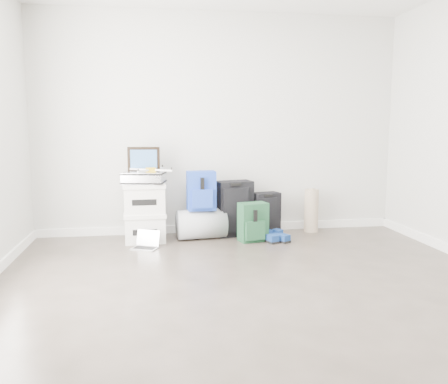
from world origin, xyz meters
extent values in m
plane|color=#352F27|center=(0.00, 0.00, 0.00)|extent=(5.00, 5.00, 0.00)
cube|color=beige|center=(0.00, 2.50, 1.35)|extent=(4.50, 0.02, 2.70)
cube|color=white|center=(0.00, 2.49, 0.05)|extent=(4.50, 0.02, 0.10)
cube|color=silver|center=(-0.93, 2.12, 0.15)|extent=(0.47, 0.38, 0.30)
cube|color=silver|center=(-0.93, 2.12, 0.32)|extent=(0.49, 0.40, 0.05)
cube|color=silver|center=(-0.93, 2.12, 0.49)|extent=(0.47, 0.38, 0.30)
cube|color=silver|center=(-0.93, 2.12, 0.66)|extent=(0.49, 0.40, 0.05)
cube|color=#B2B2B7|center=(-0.93, 2.12, 0.75)|extent=(0.52, 0.42, 0.13)
cube|color=black|center=(-0.93, 2.22, 0.95)|extent=(0.37, 0.08, 0.28)
cube|color=#23588D|center=(-0.93, 2.20, 0.95)|extent=(0.31, 0.05, 0.21)
cube|color=gold|center=(-0.85, 2.10, 0.84)|extent=(0.12, 0.12, 0.05)
cube|color=white|center=(-0.78, 2.21, 0.84)|extent=(0.16, 0.25, 0.02)
cube|color=white|center=(-0.97, 2.17, 0.84)|extent=(0.25, 0.16, 0.02)
cube|color=white|center=(-0.92, 1.98, 0.84)|extent=(0.16, 0.25, 0.02)
cube|color=white|center=(-0.73, 2.03, 0.84)|extent=(0.25, 0.16, 0.02)
cylinder|color=#999DA2|center=(-0.27, 2.15, 0.18)|extent=(0.61, 0.42, 0.35)
cube|color=#1A42AC|center=(-0.27, 2.13, 0.58)|extent=(0.34, 0.22, 0.46)
cube|color=#1A42AC|center=(-0.27, 2.02, 0.50)|extent=(0.24, 0.08, 0.22)
cube|color=black|center=(0.14, 2.26, 0.34)|extent=(0.48, 0.34, 0.67)
cube|color=black|center=(0.14, 2.12, 0.34)|extent=(0.32, 0.10, 0.54)
cube|color=black|center=(0.14, 2.13, 0.65)|extent=(0.13, 0.06, 0.03)
cube|color=#153C26|center=(0.31, 1.94, 0.23)|extent=(0.36, 0.26, 0.45)
cube|color=#153C26|center=(0.31, 1.83, 0.15)|extent=(0.24, 0.12, 0.21)
cube|color=black|center=(0.55, 2.29, 0.26)|extent=(0.37, 0.28, 0.52)
cube|color=black|center=(0.55, 2.18, 0.26)|extent=(0.24, 0.10, 0.41)
cube|color=black|center=(0.55, 2.18, 0.50)|extent=(0.11, 0.06, 0.02)
cube|color=black|center=(0.49, 1.88, 0.01)|extent=(0.20, 0.30, 0.03)
cube|color=navy|center=(0.49, 1.88, 0.06)|extent=(0.19, 0.28, 0.07)
cube|color=black|center=(0.62, 1.88, 0.01)|extent=(0.23, 0.29, 0.03)
cube|color=navy|center=(0.62, 1.88, 0.06)|extent=(0.22, 0.28, 0.07)
cylinder|color=tan|center=(1.15, 2.31, 0.27)|extent=(0.18, 0.18, 0.54)
cube|color=silver|center=(-0.93, 1.77, 0.01)|extent=(0.32, 0.28, 0.01)
cube|color=black|center=(-0.93, 1.77, 0.01)|extent=(0.26, 0.21, 0.00)
cube|color=black|center=(-0.89, 1.85, 0.10)|extent=(0.25, 0.12, 0.18)
camera|label=1|loc=(-0.84, -3.35, 1.35)|focal=38.00mm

